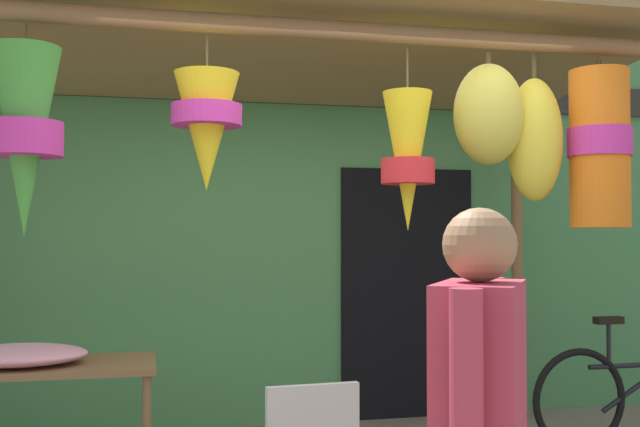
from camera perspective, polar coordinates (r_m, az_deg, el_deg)
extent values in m
cube|color=#47844C|center=(6.12, -3.13, 4.42)|extent=(12.25, 0.25, 4.22)
cube|color=#2D2823|center=(6.06, -2.90, 9.33)|extent=(11.02, 0.04, 0.24)
cube|color=black|center=(6.23, 6.54, -5.88)|extent=(1.10, 0.03, 2.00)
cylinder|color=brown|center=(6.28, 14.50, -3.43)|extent=(0.09, 0.09, 2.52)
cylinder|color=brown|center=(4.03, 0.29, 13.55)|extent=(4.18, 0.10, 0.10)
cylinder|color=brown|center=(5.79, -3.74, 10.41)|extent=(4.18, 0.10, 0.10)
cube|color=olive|center=(4.92, -2.10, 12.22)|extent=(4.48, 2.30, 0.29)
cylinder|color=brown|center=(3.99, -21.07, 12.30)|extent=(0.01, 0.01, 0.11)
cone|color=green|center=(3.90, -21.15, 5.02)|extent=(0.33, 0.33, 0.91)
cylinder|color=#D13399|center=(3.90, -21.14, 5.21)|extent=(0.35, 0.35, 0.16)
cylinder|color=brown|center=(3.97, -8.43, 11.67)|extent=(0.01, 0.01, 0.19)
cone|color=yellow|center=(3.90, -8.45, 6.07)|extent=(0.33, 0.33, 0.59)
cylinder|color=#D13399|center=(3.91, -8.45, 7.27)|extent=(0.36, 0.36, 0.11)
cylinder|color=brown|center=(4.18, 6.54, 10.62)|extent=(0.01, 0.01, 0.24)
cone|color=yellow|center=(4.10, 6.56, 3.88)|extent=(0.27, 0.27, 0.74)
cylinder|color=red|center=(4.10, 6.56, 3.14)|extent=(0.29, 0.29, 0.13)
cylinder|color=brown|center=(4.62, 20.07, 10.52)|extent=(0.01, 0.01, 0.09)
cylinder|color=orange|center=(4.54, 20.13, 4.56)|extent=(0.32, 0.32, 0.88)
cylinder|color=#D13399|center=(4.54, 20.13, 5.00)|extent=(0.35, 0.35, 0.16)
cylinder|color=#4C3D23|center=(4.73, 20.08, 10.11)|extent=(0.02, 0.02, 0.10)
ellipsoid|color=#89A842|center=(4.67, 20.12, 6.30)|extent=(0.28, 0.24, 0.53)
cylinder|color=#4C3D23|center=(4.47, 15.68, 10.54)|extent=(0.02, 0.02, 0.14)
ellipsoid|color=yellow|center=(4.40, 15.72, 5.33)|extent=(0.31, 0.27, 0.68)
cylinder|color=#4C3D23|center=(4.35, 12.45, 11.31)|extent=(0.02, 0.02, 0.07)
ellipsoid|color=gold|center=(4.29, 12.48, 7.24)|extent=(0.39, 0.33, 0.55)
cube|color=brown|center=(4.76, -20.36, -10.69)|extent=(1.34, 0.66, 0.04)
cylinder|color=brown|center=(5.07, -12.79, -14.37)|extent=(0.05, 0.05, 0.68)
ellipsoid|color=pink|center=(4.71, -21.63, -9.80)|extent=(0.77, 0.54, 0.12)
ellipsoid|color=red|center=(4.64, -20.32, -9.87)|extent=(0.34, 0.27, 0.08)
torus|color=black|center=(5.69, 18.79, -13.03)|extent=(0.71, 0.07, 0.71)
cylinder|color=black|center=(5.91, 22.29, -12.07)|extent=(0.50, 0.05, 0.31)
cylinder|color=black|center=(5.75, 20.74, -9.04)|extent=(0.03, 0.03, 0.30)
cube|color=black|center=(5.73, 20.72, -7.46)|extent=(0.20, 0.08, 0.05)
cube|color=#B23347|center=(2.22, 11.88, -12.40)|extent=(0.40, 0.46, 0.57)
cylinder|color=#B23347|center=(1.97, 10.87, -12.97)|extent=(0.08, 0.08, 0.51)
cylinder|color=#B23347|center=(2.47, 12.67, -10.65)|extent=(0.08, 0.08, 0.51)
sphere|color=#9E704C|center=(2.18, 11.82, -2.30)|extent=(0.21, 0.21, 0.21)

